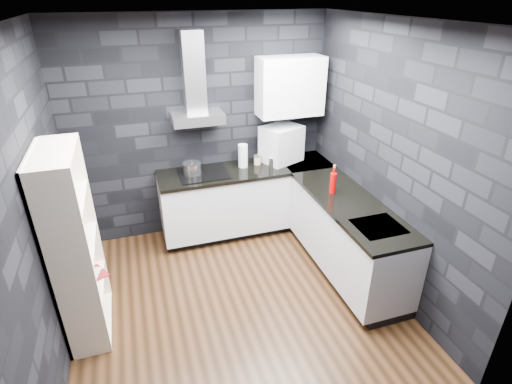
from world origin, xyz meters
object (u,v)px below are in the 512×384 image
storage_jar (257,160)px  red_bottle (333,183)px  fruit_bowl (73,252)px  pot (192,169)px  utensil_crock (272,162)px  bookshelf (75,248)px  glass_vase (243,156)px  appliance_garage (281,144)px

storage_jar → red_bottle: 1.15m
fruit_bowl → pot: bearing=46.8°
utensil_crock → bookshelf: size_ratio=0.07×
bookshelf → storage_jar: bearing=14.8°
glass_vase → storage_jar: (0.20, 0.02, -0.09)m
pot → glass_vase: 0.66m
storage_jar → bookshelf: bookshelf is taller
pot → fruit_bowl: bearing=-133.2°
utensil_crock → fruit_bowl: (-2.25, -1.26, -0.02)m
utensil_crock → red_bottle: size_ratio=0.52×
bookshelf → glass_vase: bearing=17.0°
glass_vase → utensil_crock: bearing=-17.1°
appliance_garage → fruit_bowl: 2.81m
red_bottle → glass_vase: bearing=126.1°
glass_vase → red_bottle: bearing=-53.9°
appliance_garage → bookshelf: bookshelf is taller
pot → appliance_garage: (1.18, 0.09, 0.15)m
utensil_crock → red_bottle: bearing=-67.1°
glass_vase → red_bottle: (0.73, -1.00, -0.03)m
utensil_crock → red_bottle: (0.38, -0.89, 0.06)m
utensil_crock → fruit_bowl: 2.58m
appliance_garage → fruit_bowl: size_ratio=2.00×
utensil_crock → bookshelf: bearing=-153.0°
pot → fruit_bowl: (-1.24, -1.32, -0.04)m
pot → storage_jar: bearing=4.5°
pot → red_bottle: bearing=-34.6°
storage_jar → bookshelf: (-2.09, -1.27, -0.05)m
storage_jar → fruit_bowl: 2.51m
fruit_bowl → bookshelf: bearing=90.0°
utensil_crock → red_bottle: 0.97m
red_bottle → bookshelf: bearing=-174.5°
utensil_crock → appliance_garage: 0.28m
utensil_crock → bookshelf: (-2.25, -1.14, -0.06)m
red_bottle → fruit_bowl: red_bottle is taller
glass_vase → red_bottle: 1.24m
appliance_garage → bookshelf: 2.76m
utensil_crock → appliance_garage: (0.18, 0.15, 0.16)m
appliance_garage → red_bottle: appliance_garage is taller
appliance_garage → storage_jar: bearing=160.5°
fruit_bowl → utensil_crock: bearing=29.3°
red_bottle → appliance_garage: bearing=101.0°
storage_jar → fruit_bowl: (-2.09, -1.39, -0.02)m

